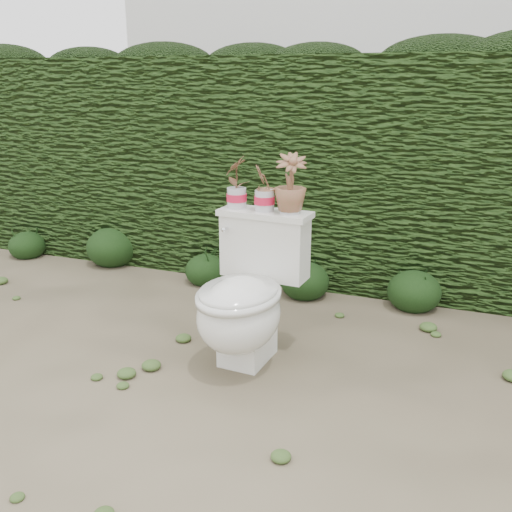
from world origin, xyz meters
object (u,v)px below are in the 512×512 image
at_px(potted_plant_center, 265,189).
at_px(potted_plant_right, 290,185).
at_px(toilet, 246,299).
at_px(potted_plant_left, 236,183).

height_order(potted_plant_center, potted_plant_right, potted_plant_right).
relative_size(potted_plant_center, potted_plant_right, 0.78).
relative_size(toilet, potted_plant_center, 3.34).
xyz_separation_m(potted_plant_center, potted_plant_right, (0.15, -0.01, 0.03)).
height_order(potted_plant_left, potted_plant_center, potted_plant_left).
height_order(toilet, potted_plant_left, potted_plant_left).
bearing_deg(toilet, potted_plant_center, 90.74).
relative_size(potted_plant_left, potted_plant_right, 0.91).
xyz_separation_m(toilet, potted_plant_left, (-0.15, 0.25, 0.56)).
xyz_separation_m(potted_plant_left, potted_plant_right, (0.31, -0.02, 0.01)).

